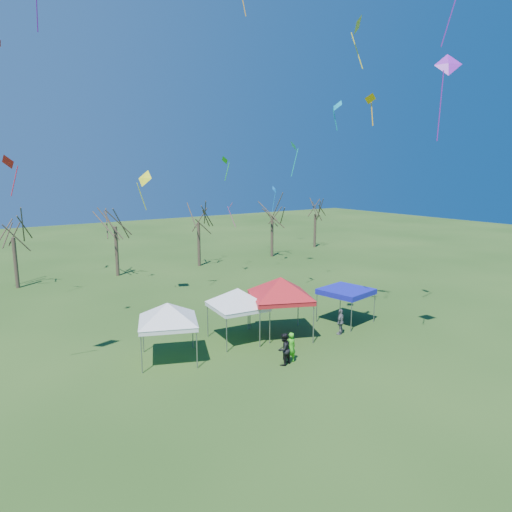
{
  "coord_description": "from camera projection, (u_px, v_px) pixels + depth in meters",
  "views": [
    {
      "loc": [
        -15.33,
        -17.38,
        9.73
      ],
      "look_at": [
        -1.32,
        3.0,
        5.07
      ],
      "focal_mm": 32.0,
      "sensor_mm": 36.0,
      "label": 1
    }
  ],
  "objects": [
    {
      "name": "person_grey",
      "position": [
        341.0,
        322.0,
        27.35
      ],
      "size": [
        1.0,
        0.73,
        1.58
      ],
      "primitive_type": "imported",
      "rotation": [
        0.0,
        0.0,
        3.56
      ],
      "color": "slate",
      "rests_on": "ground"
    },
    {
      "name": "person_dark",
      "position": [
        284.0,
        349.0,
        23.04
      ],
      "size": [
        0.93,
        0.8,
        1.66
      ],
      "primitive_type": "imported",
      "rotation": [
        0.0,
        0.0,
        3.38
      ],
      "color": "black",
      "rests_on": "ground"
    },
    {
      "name": "tent_blue",
      "position": [
        346.0,
        292.0,
        29.35
      ],
      "size": [
        3.29,
        3.29,
        2.22
      ],
      "rotation": [
        0.0,
        0.0,
        0.18
      ],
      "color": "gray",
      "rests_on": "ground"
    },
    {
      "name": "person_green",
      "position": [
        291.0,
        347.0,
        23.35
      ],
      "size": [
        0.63,
        0.45,
        1.6
      ],
      "primitive_type": "imported",
      "rotation": [
        0.0,
        0.0,
        3.02
      ],
      "color": "#40CF21",
      "rests_on": "ground"
    },
    {
      "name": "kite_19",
      "position": [
        225.0,
        160.0,
        42.17
      ],
      "size": [
        0.66,
        0.93,
        2.32
      ],
      "rotation": [
        0.0,
        0.0,
        1.72
      ],
      "color": "green",
      "rests_on": "ground"
    },
    {
      "name": "tent_red",
      "position": [
        281.0,
        281.0,
        26.66
      ],
      "size": [
        4.38,
        4.38,
        4.15
      ],
      "rotation": [
        0.0,
        0.0,
        -0.41
      ],
      "color": "gray",
      "rests_on": "ground"
    },
    {
      "name": "tree_2",
      "position": [
        114.0,
        209.0,
        41.67
      ],
      "size": [
        3.71,
        3.71,
        8.18
      ],
      "color": "#3D2D21",
      "rests_on": "ground"
    },
    {
      "name": "tree_3",
      "position": [
        198.0,
        207.0,
        46.11
      ],
      "size": [
        3.59,
        3.59,
        7.91
      ],
      "color": "#3D2D21",
      "rests_on": "ground"
    },
    {
      "name": "tent_white_mid",
      "position": [
        238.0,
        292.0,
        26.04
      ],
      "size": [
        4.05,
        4.05,
        3.59
      ],
      "rotation": [
        0.0,
        0.0,
        -0.11
      ],
      "color": "gray",
      "rests_on": "ground"
    },
    {
      "name": "kite_27",
      "position": [
        357.0,
        26.0,
        20.49
      ],
      "size": [
        0.99,
        0.88,
        2.3
      ],
      "rotation": [
        0.0,
        0.0,
        3.77
      ],
      "color": "yellow",
      "rests_on": "ground"
    },
    {
      "name": "tree_4",
      "position": [
        272.0,
        203.0,
        51.28
      ],
      "size": [
        3.58,
        3.58,
        7.89
      ],
      "color": "#3D2D21",
      "rests_on": "ground"
    },
    {
      "name": "kite_25",
      "position": [
        337.0,
        106.0,
        24.47
      ],
      "size": [
        0.59,
        0.79,
        1.61
      ],
      "rotation": [
        0.0,
        0.0,
        4.61
      ],
      "color": "#0C95B6",
      "rests_on": "ground"
    },
    {
      "name": "kite_5",
      "position": [
        448.0,
        65.0,
        20.64
      ],
      "size": [
        1.34,
        1.35,
        3.93
      ],
      "rotation": [
        0.0,
        0.0,
        5.48
      ],
      "color": "purple",
      "rests_on": "ground"
    },
    {
      "name": "tree_1",
      "position": [
        11.0,
        219.0,
        37.3
      ],
      "size": [
        3.42,
        3.42,
        7.54
      ],
      "color": "#3D2D21",
      "rests_on": "ground"
    },
    {
      "name": "kite_11",
      "position": [
        144.0,
        178.0,
        32.94
      ],
      "size": [
        1.2,
        1.54,
        2.98
      ],
      "rotation": [
        0.0,
        0.0,
        5.09
      ],
      "color": "#F8FF1A",
      "rests_on": "ground"
    },
    {
      "name": "kite_17",
      "position": [
        294.0,
        147.0,
        33.64
      ],
      "size": [
        0.85,
        1.01,
        2.64
      ],
      "rotation": [
        0.0,
        0.0,
        1.16
      ],
      "color": "#0CB69E",
      "rests_on": "ground"
    },
    {
      "name": "kite_22",
      "position": [
        231.0,
        206.0,
        41.57
      ],
      "size": [
        0.92,
        0.94,
        2.4
      ],
      "rotation": [
        0.0,
        0.0,
        4.02
      ],
      "color": "#D22E85",
      "rests_on": "ground"
    },
    {
      "name": "tent_white_west",
      "position": [
        167.0,
        307.0,
        23.26
      ],
      "size": [
        3.74,
        3.74,
        3.57
      ],
      "rotation": [
        0.0,
        0.0,
        -0.39
      ],
      "color": "gray",
      "rests_on": "ground"
    },
    {
      "name": "kite_9",
      "position": [
        370.0,
        99.0,
        26.16
      ],
      "size": [
        0.87,
        0.73,
        1.85
      ],
      "rotation": [
        0.0,
        0.0,
        2.8
      ],
      "color": "#F9AC0D",
      "rests_on": "ground"
    },
    {
      "name": "kite_12",
      "position": [
        275.0,
        190.0,
        46.19
      ],
      "size": [
        1.0,
        0.85,
        2.74
      ],
      "rotation": [
        0.0,
        0.0,
        0.51
      ],
      "color": "blue",
      "rests_on": "ground"
    },
    {
      "name": "tree_5",
      "position": [
        316.0,
        202.0,
        57.67
      ],
      "size": [
        3.39,
        3.39,
        7.46
      ],
      "color": "#3D2D21",
      "rests_on": "ground"
    },
    {
      "name": "ground",
      "position": [
        308.0,
        355.0,
        24.41
      ],
      "size": [
        140.0,
        140.0,
        0.0
      ],
      "primitive_type": "plane",
      "color": "#234716",
      "rests_on": "ground"
    },
    {
      "name": "kite_13",
      "position": [
        9.0,
        162.0,
        31.63
      ],
      "size": [
        1.18,
        1.3,
        2.9
      ],
      "rotation": [
        0.0,
        0.0,
        2.18
      ],
      "color": "red",
      "rests_on": "ground"
    }
  ]
}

